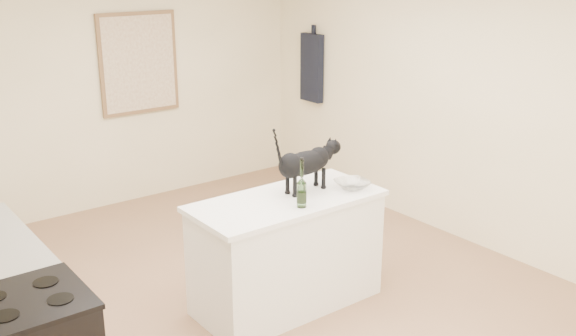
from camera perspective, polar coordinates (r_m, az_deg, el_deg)
The scene contains 11 objects.
floor at distance 5.43m, azimuth -2.26°, elevation -11.22°, with size 5.50×5.50×0.00m, color #916B4D.
wall_back at distance 7.29m, azimuth -15.06°, elevation 6.73°, with size 4.50×4.50×0.00m, color #F2E3BC.
wall_right at distance 6.44m, azimuth 14.22°, elevation 5.36°, with size 5.50×5.50×0.00m, color #F2E3BC.
island_base at distance 5.14m, azimuth -0.10°, elevation -7.58°, with size 1.44×0.67×0.86m, color white.
island_top at distance 4.96m, azimuth -0.11°, elevation -2.89°, with size 1.50×0.70×0.04m, color white.
artwork_frame at distance 7.34m, azimuth -12.95°, elevation 8.94°, with size 0.90×0.03×1.10m, color brown.
artwork_canvas at distance 7.33m, azimuth -12.89°, elevation 8.93°, with size 0.82×0.00×1.02m, color beige.
hanging_garment at distance 7.80m, azimuth 2.10°, elevation 8.77°, with size 0.08×0.34×0.80m, color black.
black_cat at distance 5.03m, azimuth 1.49°, elevation 0.17°, with size 0.59×0.18×0.42m, color black, non-canonical shape.
wine_bottle at distance 4.73m, azimuth 1.21°, elevation -1.56°, with size 0.07×0.07×0.33m, color #2E5C24.
glass_bowl at distance 5.17m, azimuth 5.65°, elevation -1.46°, with size 0.27×0.27×0.07m, color white.
Camera 1 is at (-2.71, -3.89, 2.65)m, focal length 40.53 mm.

